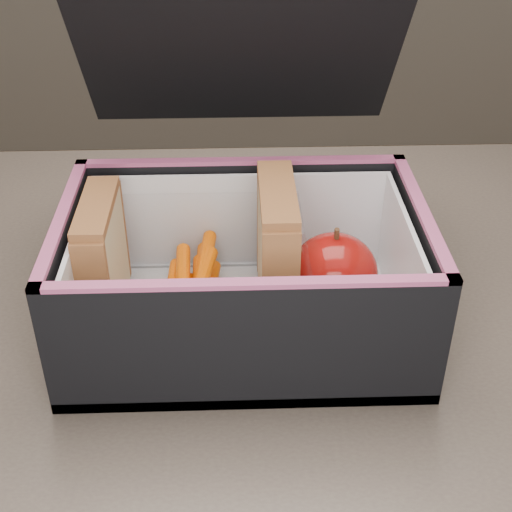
{
  "coord_description": "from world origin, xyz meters",
  "views": [
    {
      "loc": [
        -0.08,
        -0.41,
        1.13
      ],
      "look_at": [
        -0.07,
        0.06,
        0.81
      ],
      "focal_mm": 50.0,
      "sensor_mm": 36.0,
      "label": 1
    }
  ],
  "objects": [
    {
      "name": "paper_napkin",
      "position": [
        -0.0,
        0.06,
        0.77
      ],
      "size": [
        0.09,
        0.09,
        0.01
      ],
      "primitive_type": "cube",
      "rotation": [
        0.0,
        0.0,
        0.13
      ],
      "color": "white",
      "rests_on": "lunch_bag"
    },
    {
      "name": "red_apple",
      "position": [
        -0.0,
        0.05,
        0.8
      ],
      "size": [
        0.09,
        0.09,
        0.07
      ],
      "rotation": [
        0.0,
        0.0,
        -0.28
      ],
      "color": "maroon",
      "rests_on": "paper_napkin"
    },
    {
      "name": "carrot_sticks",
      "position": [
        -0.12,
        0.06,
        0.78
      ],
      "size": [
        0.05,
        0.13,
        0.03
      ],
      "color": "#F35C00",
      "rests_on": "plastic_tub"
    },
    {
      "name": "sandwich_right",
      "position": [
        -0.05,
        0.06,
        0.82
      ],
      "size": [
        0.03,
        0.1,
        0.11
      ],
      "color": "#C8B585",
      "rests_on": "plastic_tub"
    },
    {
      "name": "sandwich_left",
      "position": [
        -0.19,
        0.06,
        0.82
      ],
      "size": [
        0.03,
        0.09,
        0.1
      ],
      "color": "#C8B585",
      "rests_on": "plastic_tub"
    },
    {
      "name": "plastic_tub",
      "position": [
        -0.12,
        0.06,
        0.8
      ],
      "size": [
        0.18,
        0.13,
        0.07
      ],
      "primitive_type": null,
      "color": "white",
      "rests_on": "lunch_bag"
    },
    {
      "name": "kitchen_table",
      "position": [
        0.0,
        0.0,
        0.66
      ],
      "size": [
        1.2,
        0.8,
        0.75
      ],
      "color": "brown",
      "rests_on": "ground"
    },
    {
      "name": "lunch_bag",
      "position": [
        -0.08,
        0.06,
        0.81
      ],
      "size": [
        0.28,
        0.29,
        0.26
      ],
      "color": "black",
      "rests_on": "kitchen_table"
    }
  ]
}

